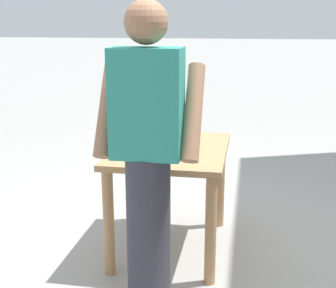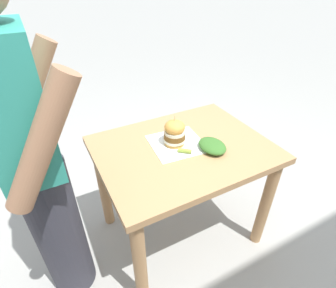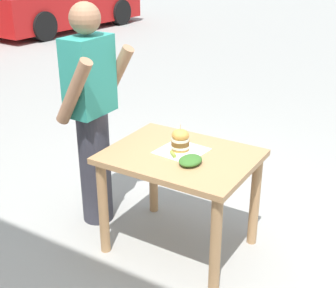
{
  "view_description": "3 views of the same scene",
  "coord_description": "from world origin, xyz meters",
  "views": [
    {
      "loc": [
        -0.52,
        3.04,
        1.59
      ],
      "look_at": [
        0.0,
        0.1,
        0.8
      ],
      "focal_mm": 50.0,
      "sensor_mm": 36.0,
      "label": 1
    },
    {
      "loc": [
        -1.05,
        0.66,
        1.61
      ],
      "look_at": [
        0.0,
        0.1,
        0.8
      ],
      "focal_mm": 28.0,
      "sensor_mm": 36.0,
      "label": 2
    },
    {
      "loc": [
        -2.48,
        -1.4,
        2.07
      ],
      "look_at": [
        0.0,
        0.1,
        0.8
      ],
      "focal_mm": 50.0,
      "sensor_mm": 36.0,
      "label": 3
    }
  ],
  "objects": [
    {
      "name": "patio_table",
      "position": [
        0.0,
        0.0,
        0.61
      ],
      "size": [
        0.76,
        0.98,
        0.75
      ],
      "color": "tan",
      "rests_on": "ground"
    },
    {
      "name": "diner_across_table",
      "position": [
        -0.01,
        0.75,
        0.88
      ],
      "size": [
        0.55,
        0.35,
        1.69
      ],
      "color": "#33333D",
      "rests_on": "ground"
    },
    {
      "name": "side_salad",
      "position": [
        -0.1,
        -0.13,
        0.77
      ],
      "size": [
        0.18,
        0.14,
        0.05
      ],
      "primitive_type": "ellipsoid",
      "color": "#386B28",
      "rests_on": "patio_table"
    },
    {
      "name": "serving_paper",
      "position": [
        0.04,
        0.02,
        0.75
      ],
      "size": [
        0.32,
        0.32,
        0.0
      ],
      "primitive_type": "cube",
      "rotation": [
        0.0,
        0.0,
        -0.09
      ],
      "color": "white",
      "rests_on": "patio_table"
    },
    {
      "name": "pickle_spear",
      "position": [
        -0.06,
        0.03,
        0.76
      ],
      "size": [
        0.07,
        0.07,
        0.02
      ],
      "primitive_type": "cylinder",
      "rotation": [
        0.0,
        1.57,
        0.85
      ],
      "color": "#8EA83D",
      "rests_on": "serving_paper"
    },
    {
      "name": "ground_plane",
      "position": [
        0.0,
        0.0,
        0.0
      ],
      "size": [
        80.0,
        80.0,
        0.0
      ],
      "primitive_type": "plane",
      "color": "#9E9E99"
    },
    {
      "name": "sandwich",
      "position": [
        0.05,
        0.03,
        0.82
      ],
      "size": [
        0.13,
        0.13,
        0.19
      ],
      "color": "gold",
      "rests_on": "serving_paper"
    }
  ]
}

